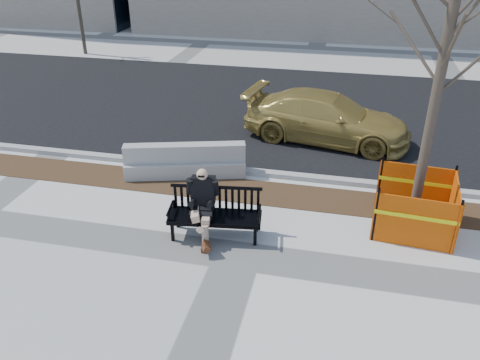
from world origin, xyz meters
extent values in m
plane|color=beige|center=(0.00, 0.00, 0.00)|extent=(120.00, 120.00, 0.00)
cube|color=#47301C|center=(0.00, 2.60, 0.00)|extent=(40.00, 1.20, 0.02)
cube|color=black|center=(0.00, 8.80, 0.00)|extent=(60.00, 10.40, 0.01)
cube|color=#9E9B93|center=(0.00, 3.55, 0.06)|extent=(60.00, 0.25, 0.12)
imported|color=#A0853A|center=(1.30, 6.27, 0.00)|extent=(5.20, 2.82, 1.43)
camera|label=1|loc=(1.76, -7.67, 5.89)|focal=36.40mm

